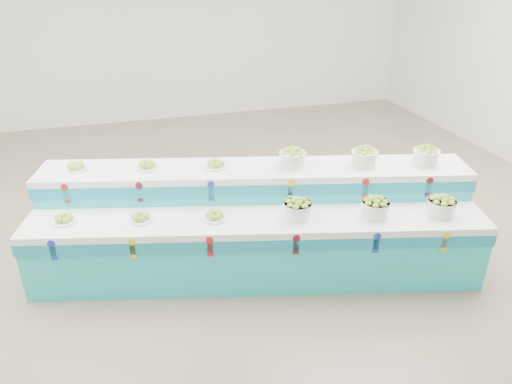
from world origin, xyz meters
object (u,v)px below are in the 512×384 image
(basket_lower_left, at_px, (298,209))
(basket_upper_right, at_px, (426,155))
(plate_upper_mid, at_px, (147,165))
(display_stand, at_px, (256,223))

(basket_lower_left, relative_size, basket_upper_right, 1.00)
(plate_upper_mid, xyz_separation_m, basket_upper_right, (2.83, -0.71, 0.06))
(basket_lower_left, height_order, plate_upper_mid, plate_upper_mid)
(plate_upper_mid, height_order, basket_upper_right, basket_upper_right)
(basket_lower_left, bearing_deg, basket_upper_right, 7.57)
(plate_upper_mid, bearing_deg, basket_lower_left, -34.44)
(display_stand, bearing_deg, basket_upper_right, 8.84)
(display_stand, xyz_separation_m, plate_upper_mid, (-1.02, 0.54, 0.56))
(basket_upper_right, bearing_deg, display_stand, 174.74)
(basket_lower_left, xyz_separation_m, basket_upper_right, (1.50, 0.20, 0.30))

